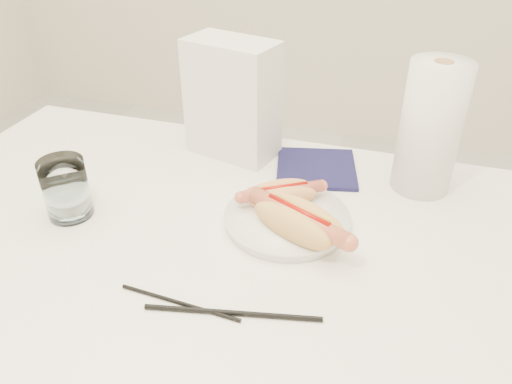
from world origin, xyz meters
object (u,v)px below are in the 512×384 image
(plate, at_px, (287,220))
(napkin_box, at_px, (232,99))
(paper_towel_roll, at_px, (430,128))
(table, at_px, (201,264))
(hotdog_left, at_px, (282,194))
(hotdog_right, at_px, (298,221))
(water_glass, at_px, (66,189))

(plate, xyz_separation_m, napkin_box, (-0.18, 0.23, 0.11))
(paper_towel_roll, bearing_deg, table, -141.10)
(plate, height_order, hotdog_left, hotdog_left)
(paper_towel_roll, bearing_deg, napkin_box, 176.21)
(hotdog_right, relative_size, napkin_box, 0.77)
(hotdog_left, distance_m, napkin_box, 0.26)
(hotdog_left, relative_size, paper_towel_roll, 0.56)
(table, distance_m, plate, 0.17)
(hotdog_left, bearing_deg, plate, -93.50)
(table, xyz_separation_m, plate, (0.13, 0.08, 0.07))
(table, height_order, napkin_box, napkin_box)
(napkin_box, bearing_deg, paper_towel_roll, 10.74)
(hotdog_right, xyz_separation_m, paper_towel_roll, (0.19, 0.24, 0.08))
(hotdog_right, bearing_deg, paper_towel_roll, 77.92)
(napkin_box, height_order, paper_towel_roll, paper_towel_roll)
(table, xyz_separation_m, hotdog_left, (0.11, 0.12, 0.10))
(water_glass, bearing_deg, paper_towel_roll, 25.72)
(paper_towel_roll, bearing_deg, hotdog_right, -127.72)
(hotdog_left, bearing_deg, napkin_box, 97.42)
(table, xyz_separation_m, water_glass, (-0.25, -0.01, 0.11))
(plate, bearing_deg, table, -148.49)
(hotdog_right, bearing_deg, table, -140.74)
(water_glass, distance_m, paper_towel_roll, 0.66)
(hotdog_right, bearing_deg, napkin_box, 153.34)
(hotdog_right, distance_m, napkin_box, 0.35)
(hotdog_left, xyz_separation_m, napkin_box, (-0.16, 0.19, 0.09))
(plate, xyz_separation_m, hotdog_right, (0.03, -0.04, 0.03))
(plate, relative_size, hotdog_right, 1.11)
(hotdog_left, height_order, water_glass, water_glass)
(plate, xyz_separation_m, hotdog_left, (-0.02, 0.03, 0.03))
(paper_towel_roll, bearing_deg, water_glass, -154.28)
(plate, bearing_deg, water_glass, -167.15)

